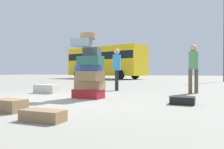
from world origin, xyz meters
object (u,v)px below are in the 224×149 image
Objects in this scene: suitcase_tower at (89,72)px; suitcase_black_behind_tower at (183,100)px; suitcase_brown_white_trunk at (9,105)px; suitcase_brown_left_side at (43,116)px; suitcase_cream_right_side at (46,89)px; lamp_post at (224,24)px; person_passerby_in_red at (117,66)px; parked_bus at (105,61)px; person_bearded_onlooker at (193,64)px.

suitcase_black_behind_tower is (2.37, -0.09, -0.61)m from suitcase_tower.
suitcase_brown_left_side is (1.06, -0.36, -0.03)m from suitcase_brown_white_trunk.
suitcase_brown_left_side is at bearing -122.97° from suitcase_black_behind_tower.
suitcase_brown_left_side is at bearing -16.42° from suitcase_brown_white_trunk.
lamp_post reaches higher than suitcase_cream_right_side.
lamp_post is (5.66, 12.11, 3.98)m from suitcase_cream_right_side.
suitcase_brown_white_trunk is (-2.65, -2.20, 0.03)m from suitcase_black_behind_tower.
suitcase_cream_right_side reaches higher than suitcase_brown_white_trunk.
suitcase_brown_left_side is at bearing -15.21° from person_passerby_in_red.
suitcase_brown_left_side is 0.41× the size of person_passerby_in_red.
suitcase_black_behind_tower is 3.91m from person_passerby_in_red.
lamp_post is (10.73, -2.71, 2.29)m from parked_bus.
suitcase_cream_right_side is at bearing -68.76° from person_passerby_in_red.
person_bearded_onlooker is at bearing 47.51° from suitcase_tower.
suitcase_brown_white_trunk is 1.12m from suitcase_brown_left_side.
parked_bus is at bearing 165.83° from lamp_post.
suitcase_tower is at bearing 85.49° from suitcase_brown_white_trunk.
parked_bus is (-6.80, 17.82, 1.72)m from suitcase_brown_white_trunk.
suitcase_tower is 2.65× the size of suitcase_brown_left_side.
person_bearded_onlooker is at bearing 71.05° from suitcase_brown_left_side.
person_bearded_onlooker is (4.39, 1.88, 0.80)m from suitcase_cream_right_side.
parked_bus reaches higher than suitcase_black_behind_tower.
suitcase_tower is 2.21m from suitcase_cream_right_side.
parked_bus is 1.40× the size of lamp_post.
suitcase_tower is at bearing 9.87° from person_bearded_onlooker.
suitcase_cream_right_side is 0.09× the size of parked_bus.
person_bearded_onlooker is 10.79m from lamp_post.
parked_bus reaches higher than suitcase_brown_white_trunk.
lamp_post is (1.28, 12.92, 4.04)m from suitcase_black_behind_tower.
parked_bus reaches higher than suitcase_tower.
suitcase_brown_white_trunk is 5.62m from person_bearded_onlooker.
parked_bus is (-6.75, 12.92, 0.91)m from person_passerby_in_red.
suitcase_black_behind_tower is 18.34m from parked_bus.
suitcase_tower is at bearing -105.88° from lamp_post.
lamp_post reaches higher than suitcase_black_behind_tower.
lamp_post reaches higher than suitcase_brown_white_trunk.
suitcase_black_behind_tower is at bearing -10.88° from suitcase_cream_right_side.
suitcase_tower is 17.11m from parked_bus.
suitcase_cream_right_side is 13.95m from lamp_post.
person_bearded_onlooker is at bearing 88.77° from suitcase_black_behind_tower.
parked_bus is at bearing -179.49° from person_passerby_in_red.
person_passerby_in_red is (-0.05, 4.90, 0.82)m from suitcase_brown_white_trunk.
person_bearded_onlooker is (2.66, 4.88, 0.83)m from suitcase_brown_white_trunk.
lamp_post is (2.87, 15.47, 4.04)m from suitcase_brown_left_side.
suitcase_black_behind_tower is 3.01m from suitcase_brown_left_side.
lamp_post is (3.65, 12.83, 3.42)m from suitcase_tower.
suitcase_black_behind_tower is 0.78× the size of suitcase_brown_left_side.
lamp_post is at bearing 83.25° from suitcase_black_behind_tower.
person_passerby_in_red reaches higher than suitcase_brown_left_side.
suitcase_black_behind_tower is at bearing 42.06° from suitcase_brown_white_trunk.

